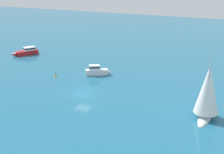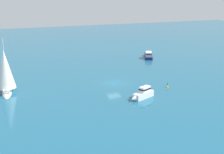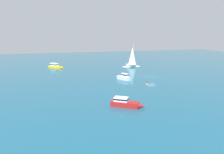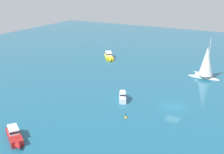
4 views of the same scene
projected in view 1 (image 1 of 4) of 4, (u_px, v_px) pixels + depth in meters
ground_plane at (83, 93)px, 51.72m from camera, size 167.17×167.17×0.00m
yacht at (208, 93)px, 42.70m from camera, size 3.41×7.26×9.59m
powerboat at (26, 52)px, 73.34m from camera, size 4.44×5.71×1.67m
motor_cruiser at (98, 71)px, 60.20m from camera, size 4.93×3.29×1.85m
channel_buoy at (56, 77)px, 59.33m from camera, size 0.51×0.51×1.04m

